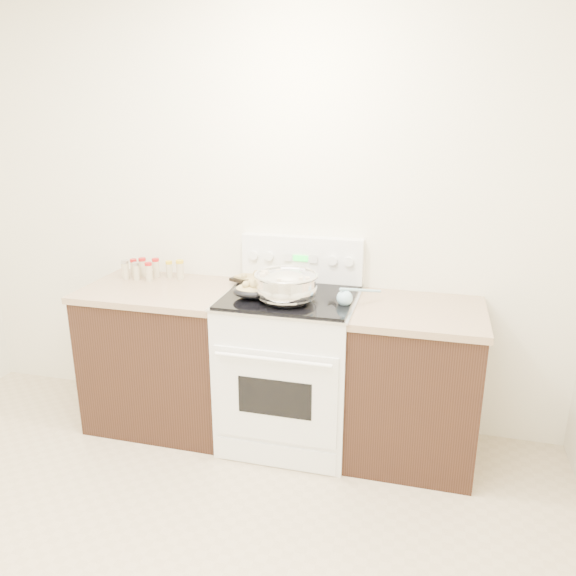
% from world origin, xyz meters
% --- Properties ---
extents(room_shell, '(4.10, 3.60, 2.75)m').
position_xyz_m(room_shell, '(0.00, 0.00, 1.70)').
color(room_shell, white).
rests_on(room_shell, ground).
extents(counter_left, '(0.93, 0.67, 0.92)m').
position_xyz_m(counter_left, '(-0.48, 1.43, 0.46)').
color(counter_left, black).
rests_on(counter_left, ground).
extents(counter_right, '(0.73, 0.67, 0.92)m').
position_xyz_m(counter_right, '(1.08, 1.43, 0.46)').
color(counter_right, black).
rests_on(counter_right, ground).
extents(kitchen_range, '(0.78, 0.73, 1.22)m').
position_xyz_m(kitchen_range, '(0.35, 1.42, 0.49)').
color(kitchen_range, white).
rests_on(kitchen_range, ground).
extents(mixing_bowl, '(0.39, 0.39, 0.21)m').
position_xyz_m(mixing_bowl, '(0.36, 1.30, 1.03)').
color(mixing_bowl, silver).
rests_on(mixing_bowl, kitchen_range).
extents(roasting_pan, '(0.37, 0.32, 0.12)m').
position_xyz_m(roasting_pan, '(0.19, 1.33, 0.99)').
color(roasting_pan, black).
rests_on(roasting_pan, kitchen_range).
extents(baking_sheet, '(0.50, 0.43, 0.06)m').
position_xyz_m(baking_sheet, '(0.16, 1.65, 0.96)').
color(baking_sheet, black).
rests_on(baking_sheet, kitchen_range).
extents(wooden_spoon, '(0.21, 0.22, 0.04)m').
position_xyz_m(wooden_spoon, '(0.27, 1.44, 0.95)').
color(wooden_spoon, '#9C7847').
rests_on(wooden_spoon, kitchen_range).
extents(blue_ladle, '(0.23, 0.23, 0.11)m').
position_xyz_m(blue_ladle, '(0.69, 1.35, 0.98)').
color(blue_ladle, '#8DBCD3').
rests_on(blue_ladle, kitchen_range).
extents(spice_jars, '(0.40, 0.15, 0.13)m').
position_xyz_m(spice_jars, '(-0.64, 1.59, 0.98)').
color(spice_jars, '#BFB28C').
rests_on(spice_jars, counter_left).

